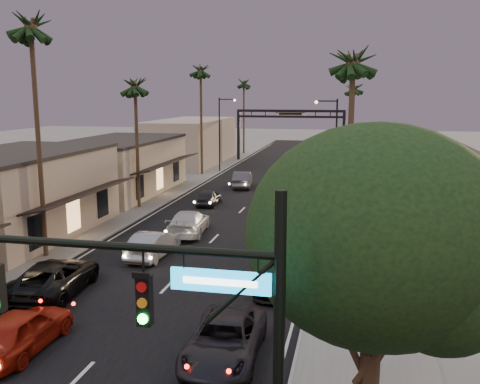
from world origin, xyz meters
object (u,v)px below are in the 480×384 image
at_px(oncoming_red, 21,330).
at_px(curbside_black, 280,272).
at_px(palm_lb, 30,20).
at_px(palm_rc, 354,85).
at_px(oncoming_pickup, 54,277).
at_px(oncoming_silver, 153,244).
at_px(palm_ld, 201,67).
at_px(curbside_near, 224,340).
at_px(streetlight_right, 333,139).
at_px(arch, 290,122).
at_px(palm_far, 244,81).
at_px(corner_tree, 379,244).
at_px(palm_ra, 353,55).
at_px(traffic_signal, 179,327).
at_px(palm_rb, 355,59).
at_px(palm_lc, 135,81).
at_px(streetlight_left, 222,128).

relative_size(oncoming_red, curbside_black, 0.88).
xyz_separation_m(palm_lb, palm_rc, (17.20, 42.00, -2.92)).
bearing_deg(oncoming_pickup, oncoming_red, 103.87).
relative_size(oncoming_pickup, oncoming_silver, 1.26).
relative_size(palm_ld, curbside_near, 2.61).
xyz_separation_m(streetlight_right, oncoming_red, (-9.92, -33.65, -4.51)).
bearing_deg(arch, streetlight_right, -74.53).
height_order(palm_far, curbside_near, palm_far).
distance_m(corner_tree, palm_ra, 17.45).
bearing_deg(traffic_signal, curbside_black, 90.74).
relative_size(palm_ld, palm_rc, 1.16).
relative_size(palm_ld, oncoming_silver, 3.00).
bearing_deg(curbside_black, palm_rb, 78.60).
xyz_separation_m(oncoming_pickup, oncoming_silver, (2.47, 6.52, -0.05)).
bearing_deg(oncoming_pickup, palm_rb, -122.02).
xyz_separation_m(corner_tree, palm_rc, (-0.88, 56.55, 4.49)).
bearing_deg(palm_rc, oncoming_red, -102.43).
bearing_deg(palm_far, curbside_near, -78.95).
xyz_separation_m(palm_ld, palm_rc, (17.20, 9.00, -1.95)).
xyz_separation_m(oncoming_pickup, curbside_near, (9.48, -4.59, -0.07)).
height_order(traffic_signal, curbside_near, traffic_signal).
height_order(corner_tree, palm_rc, palm_rc).
bearing_deg(palm_lc, oncoming_silver, -64.10).
bearing_deg(oncoming_silver, traffic_signal, 115.68).
xyz_separation_m(oncoming_red, oncoming_silver, (0.53, 12.02, -0.04)).
bearing_deg(palm_rb, palm_far, 116.43).
bearing_deg(curbside_near, curbside_black, 81.05).
xyz_separation_m(streetlight_right, streetlight_left, (-13.84, 13.00, 0.00)).
relative_size(traffic_signal, palm_rb, 0.60).
xyz_separation_m(streetlight_right, palm_lb, (-15.52, -23.00, 8.06)).
relative_size(palm_ld, oncoming_red, 2.94).
xyz_separation_m(palm_ld, oncoming_pickup, (3.66, -38.15, -11.59)).
relative_size(palm_ld, oncoming_pickup, 2.38).
xyz_separation_m(streetlight_right, oncoming_pickup, (-11.86, -28.15, -4.50)).
bearing_deg(oncoming_pickup, arch, -100.82).
relative_size(arch, palm_far, 1.15).
bearing_deg(palm_ld, arch, 60.17).
distance_m(palm_ra, palm_rb, 20.02).
bearing_deg(streetlight_right, palm_rb, -30.76).
height_order(streetlight_left, palm_ra, palm_ra).
relative_size(corner_tree, arch, 0.58).
bearing_deg(curbside_near, streetlight_left, 102.09).
height_order(palm_rc, oncoming_red, palm_rc).
relative_size(palm_rb, oncoming_silver, 3.00).
distance_m(streetlight_right, curbside_near, 33.14).
bearing_deg(traffic_signal, oncoming_silver, 112.83).
xyz_separation_m(palm_lc, oncoming_red, (5.60, -24.65, -9.65)).
relative_size(palm_lc, curbside_near, 2.25).
height_order(arch, oncoming_silver, arch).
relative_size(traffic_signal, oncoming_red, 1.76).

